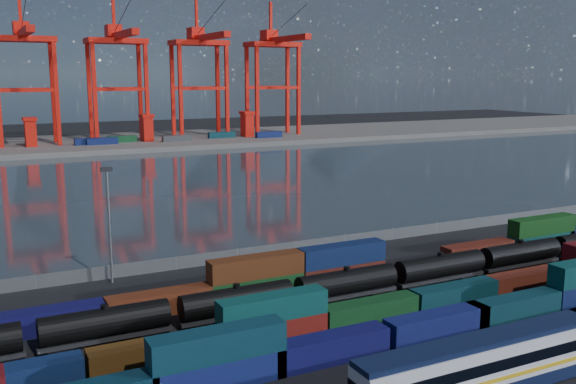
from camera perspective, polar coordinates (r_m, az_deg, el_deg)
name	(u,v)px	position (r m, az deg, el deg)	size (l,w,h in m)	color
ground	(394,307)	(83.88, 9.38, -10.08)	(700.00, 700.00, 0.00)	black
harbor_water	(164,184)	(177.02, -10.96, 0.74)	(700.00, 700.00, 0.00)	#2C3740
far_quay	(94,143)	(278.63, -16.89, 4.15)	(700.00, 70.00, 2.00)	#514F4C
container_row_south	(379,331)	(70.71, 8.06, -12.12)	(141.67, 2.68, 5.71)	#45494B
container_row_mid	(482,285)	(88.68, 16.86, -7.93)	(141.11, 2.55, 5.43)	#45474B
container_row_north	(384,261)	(95.32, 8.49, -6.12)	(142.58, 2.66, 5.66)	navy
tanker_string	(395,275)	(89.25, 9.50, -7.30)	(123.00, 3.12, 4.46)	black
waterfront_fence	(293,247)	(106.32, 0.49, -4.95)	(160.12, 0.12, 2.20)	#595B5E
yard_light_mast	(109,219)	(92.94, -15.63, -2.32)	(1.60, 0.40, 16.60)	slate
gantry_cranes	(72,53)	(269.61, -18.66, 11.66)	(198.59, 45.28, 61.32)	red
quay_containers	(71,142)	(262.43, -18.73, 4.20)	(172.58, 10.99, 2.60)	navy
straddle_carriers	(91,129)	(267.78, -17.12, 5.37)	(140.00, 7.00, 11.10)	red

